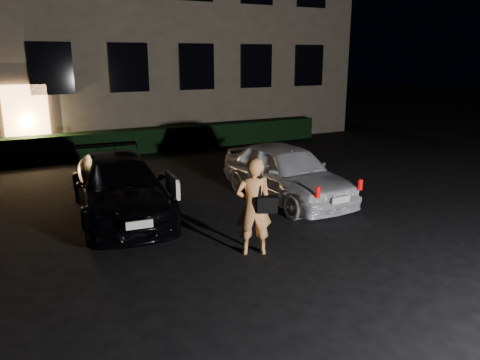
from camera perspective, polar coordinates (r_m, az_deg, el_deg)
ground at (r=8.18m, az=7.89°, el=-9.86°), size 80.00×80.00×0.00m
hedge at (r=17.34m, az=-12.52°, el=4.65°), size 15.00×0.70×0.85m
sedan at (r=10.51m, az=-14.47°, el=-0.80°), size 2.22×4.66×1.30m
hatch at (r=11.36m, az=5.64°, el=0.98°), size 1.76×4.09×1.37m
man at (r=8.14m, az=1.71°, el=-3.22°), size 0.75×0.64×1.75m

